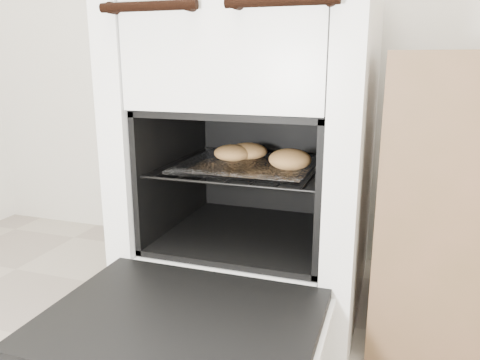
% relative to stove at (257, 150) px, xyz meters
% --- Properties ---
extents(stove, '(0.67, 0.75, 1.03)m').
position_rel_stove_xyz_m(stove, '(0.00, 0.00, 0.00)').
color(stove, white).
rests_on(stove, ground).
extents(oven_door, '(0.60, 0.47, 0.04)m').
position_rel_stove_xyz_m(oven_door, '(0.00, -0.57, -0.28)').
color(oven_door, black).
rests_on(oven_door, stove).
extents(oven_rack, '(0.49, 0.47, 0.01)m').
position_rel_stove_xyz_m(oven_rack, '(0.00, -0.07, -0.03)').
color(oven_rack, black).
rests_on(oven_rack, stove).
extents(foil_sheet, '(0.38, 0.34, 0.01)m').
position_rel_stove_xyz_m(foil_sheet, '(0.00, -0.10, -0.03)').
color(foil_sheet, white).
rests_on(foil_sheet, oven_rack).
extents(baked_rolls, '(0.31, 0.25, 0.06)m').
position_rel_stove_xyz_m(baked_rolls, '(0.03, -0.08, 0.00)').
color(baked_rolls, '#B88449').
rests_on(baked_rolls, foil_sheet).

